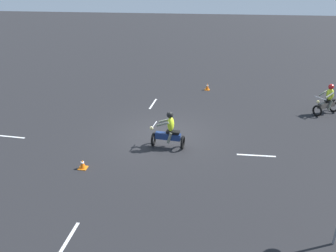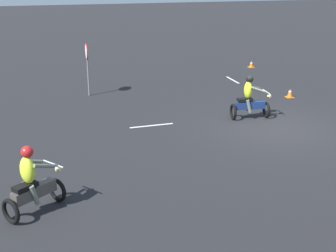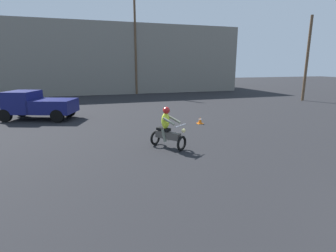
# 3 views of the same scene
# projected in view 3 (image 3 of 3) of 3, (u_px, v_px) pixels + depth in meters

# --- Properties ---
(motorcycle_rider_background) EXTENTS (1.32, 1.48, 1.66)m
(motorcycle_rider_background) POSITION_uv_depth(u_px,v_px,m) (167.00, 130.00, 10.42)
(motorcycle_rider_background) COLOR black
(motorcycle_rider_background) RESTS_ON ground
(pickup_truck) EXTENTS (4.54, 3.21, 1.73)m
(pickup_truck) POSITION_uv_depth(u_px,v_px,m) (37.00, 104.00, 15.88)
(pickup_truck) COLOR black
(pickup_truck) RESTS_ON ground
(traffic_cone_mid_left) EXTENTS (0.32, 0.32, 0.39)m
(traffic_cone_mid_left) POSITION_uv_depth(u_px,v_px,m) (200.00, 121.00, 14.82)
(traffic_cone_mid_left) COLOR orange
(traffic_cone_mid_left) RESTS_ON ground
(utility_pole_near) EXTENTS (0.24, 0.24, 7.54)m
(utility_pole_near) POSITION_uv_depth(u_px,v_px,m) (307.00, 59.00, 23.77)
(utility_pole_near) COLOR brown
(utility_pole_near) RESTS_ON ground
(utility_pole_far) EXTENTS (0.24, 0.24, 10.12)m
(utility_pole_far) POSITION_uv_depth(u_px,v_px,m) (136.00, 48.00, 29.07)
(utility_pole_far) COLOR brown
(utility_pole_far) RESTS_ON ground
(building_backdrop) EXTENTS (32.08, 10.99, 7.81)m
(building_backdrop) POSITION_uv_depth(u_px,v_px,m) (103.00, 60.00, 33.49)
(building_backdrop) COLOR gray
(building_backdrop) RESTS_ON ground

